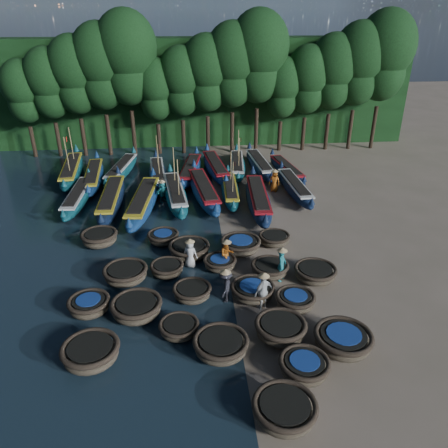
{
  "coord_description": "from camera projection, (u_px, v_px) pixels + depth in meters",
  "views": [
    {
      "loc": [
        -1.91,
        -20.6,
        12.61
      ],
      "look_at": [
        0.05,
        1.88,
        1.3
      ],
      "focal_mm": 35.0,
      "sensor_mm": 36.0,
      "label": 1
    }
  ],
  "objects": [
    {
      "name": "ground",
      "position": [
        226.0,
        260.0,
        24.14
      ],
      "size": [
        120.0,
        120.0,
        0.0
      ],
      "primitive_type": "plane",
      "color": "#7F6E5D",
      "rests_on": "ground"
    },
    {
      "name": "foliage_wall",
      "position": [
        204.0,
        92.0,
        42.83
      ],
      "size": [
        40.0,
        3.0,
        10.0
      ],
      "primitive_type": "cube",
      "color": "black",
      "rests_on": "ground"
    },
    {
      "name": "coracle_3",
      "position": [
        285.0,
        410.0,
        14.68
      ],
      "size": [
        2.77,
        2.77,
        0.76
      ],
      "rotation": [
        0.0,
        0.0,
        0.42
      ],
      "color": "brown",
      "rests_on": "ground"
    },
    {
      "name": "coracle_4",
      "position": [
        304.0,
        366.0,
        16.45
      ],
      "size": [
        2.13,
        2.13,
        0.75
      ],
      "rotation": [
        0.0,
        0.0,
        0.19
      ],
      "color": "brown",
      "rests_on": "ground"
    },
    {
      "name": "coracle_5",
      "position": [
        91.0,
        353.0,
        17.03
      ],
      "size": [
        2.73,
        2.73,
        0.85
      ],
      "rotation": [
        0.0,
        0.0,
        0.34
      ],
      "color": "brown",
      "rests_on": "ground"
    },
    {
      "name": "coracle_6",
      "position": [
        179.0,
        328.0,
        18.53
      ],
      "size": [
        1.91,
        1.91,
        0.63
      ],
      "rotation": [
        0.0,
        0.0,
        -0.21
      ],
      "color": "brown",
      "rests_on": "ground"
    },
    {
      "name": "coracle_7",
      "position": [
        221.0,
        345.0,
        17.5
      ],
      "size": [
        2.38,
        2.38,
        0.75
      ],
      "rotation": [
        0.0,
        0.0,
        0.13
      ],
      "color": "brown",
      "rests_on": "ground"
    },
    {
      "name": "coracle_8",
      "position": [
        281.0,
        329.0,
        18.3
      ],
      "size": [
        2.26,
        2.26,
        0.82
      ],
      "rotation": [
        0.0,
        0.0,
        -0.11
      ],
      "color": "brown",
      "rests_on": "ground"
    },
    {
      "name": "coracle_9",
      "position": [
        343.0,
        340.0,
        17.7
      ],
      "size": [
        2.95,
        2.95,
        0.82
      ],
      "rotation": [
        0.0,
        0.0,
        -0.4
      ],
      "color": "brown",
      "rests_on": "ground"
    },
    {
      "name": "coracle_10",
      "position": [
        89.0,
        305.0,
        19.81
      ],
      "size": [
        1.94,
        1.94,
        0.77
      ],
      "rotation": [
        0.0,
        0.0,
        -0.09
      ],
      "color": "brown",
      "rests_on": "ground"
    },
    {
      "name": "coracle_11",
      "position": [
        137.0,
        308.0,
        19.57
      ],
      "size": [
        2.37,
        2.37,
        0.84
      ],
      "rotation": [
        0.0,
        0.0,
        0.1
      ],
      "color": "brown",
      "rests_on": "ground"
    },
    {
      "name": "coracle_12",
      "position": [
        192.0,
        292.0,
        20.82
      ],
      "size": [
        1.91,
        1.91,
        0.68
      ],
      "rotation": [
        0.0,
        0.0,
        -0.1
      ],
      "color": "brown",
      "rests_on": "ground"
    },
    {
      "name": "coracle_13",
      "position": [
        253.0,
        290.0,
        20.9
      ],
      "size": [
        2.49,
        2.49,
        0.7
      ],
      "rotation": [
        0.0,
        0.0,
        0.28
      ],
      "color": "brown",
      "rests_on": "ground"
    },
    {
      "name": "coracle_14",
      "position": [
        295.0,
        300.0,
        20.12
      ],
      "size": [
        2.13,
        2.13,
        0.76
      ],
      "rotation": [
        0.0,
        0.0,
        -0.29
      ],
      "color": "brown",
      "rests_on": "ground"
    },
    {
      "name": "coracle_15",
      "position": [
        126.0,
        273.0,
        22.12
      ],
      "size": [
        2.6,
        2.6,
        0.79
      ],
      "rotation": [
        0.0,
        0.0,
        0.27
      ],
      "color": "brown",
      "rests_on": "ground"
    },
    {
      "name": "coracle_16",
      "position": [
        167.0,
        269.0,
        22.66
      ],
      "size": [
        2.13,
        2.13,
        0.67
      ],
      "rotation": [
        0.0,
        0.0,
        -0.41
      ],
      "color": "brown",
      "rests_on": "ground"
    },
    {
      "name": "coracle_17",
      "position": [
        220.0,
        263.0,
        23.2
      ],
      "size": [
        1.87,
        1.87,
        0.64
      ],
      "rotation": [
        0.0,
        0.0,
        -0.15
      ],
      "color": "brown",
      "rests_on": "ground"
    },
    {
      "name": "coracle_18",
      "position": [
        270.0,
        269.0,
        22.62
      ],
      "size": [
        2.13,
        2.13,
        0.71
      ],
      "rotation": [
        0.0,
        0.0,
        -0.17
      ],
      "color": "brown",
      "rests_on": "ground"
    },
    {
      "name": "coracle_19",
      "position": [
        315.0,
        273.0,
        22.28
      ],
      "size": [
        2.65,
        2.65,
        0.72
      ],
      "rotation": [
        0.0,
        0.0,
        0.38
      ],
      "color": "brown",
      "rests_on": "ground"
    },
    {
      "name": "coracle_20",
      "position": [
        99.0,
        238.0,
        25.45
      ],
      "size": [
        2.39,
        2.39,
        0.85
      ],
      "rotation": [
        0.0,
        0.0,
        0.26
      ],
      "color": "brown",
      "rests_on": "ground"
    },
    {
      "name": "coracle_21",
      "position": [
        163.0,
        237.0,
        25.74
      ],
      "size": [
        1.87,
        1.87,
        0.68
      ],
      "rotation": [
        0.0,
        0.0,
        -0.02
      ],
      "color": "brown",
      "rests_on": "ground"
    },
    {
      "name": "coracle_22",
      "position": [
        189.0,
        249.0,
        24.31
      ],
      "size": [
        2.69,
        2.69,
        0.79
      ],
      "rotation": [
        0.0,
        0.0,
        -0.29
      ],
      "color": "brown",
      "rests_on": "ground"
    },
    {
      "name": "coracle_23",
      "position": [
        241.0,
        245.0,
        24.77
      ],
      "size": [
        2.47,
        2.47,
        0.79
      ],
      "rotation": [
        0.0,
        0.0,
        0.16
      ],
      "color": "brown",
      "rests_on": "ground"
    },
    {
      "name": "coracle_24",
      "position": [
        274.0,
        239.0,
        25.59
      ],
      "size": [
        2.2,
        2.2,
        0.66
      ],
      "rotation": [
        0.0,
        0.0,
        0.35
      ],
      "color": "brown",
      "rests_on": "ground"
    },
    {
      "name": "long_boat_1",
      "position": [
        78.0,
        197.0,
        30.78
      ],
      "size": [
        1.57,
        7.88,
        1.39
      ],
      "rotation": [
        0.0,
        0.0,
        -0.02
      ],
      "color": "#0F4C57",
      "rests_on": "ground"
    },
    {
      "name": "long_boat_2",
      "position": [
        111.0,
        199.0,
        30.35
      ],
      "size": [
        1.62,
        8.9,
        1.57
      ],
      "rotation": [
        0.0,
        0.0,
        0.01
      ],
      "color": "#101E3B",
      "rests_on": "ground"
    },
    {
      "name": "long_boat_3",
      "position": [
        143.0,
        202.0,
        29.83
      ],
      "size": [
        2.53,
        9.14,
        1.62
      ],
      "rotation": [
        0.0,
        0.0,
        -0.11
      ],
      "color": "navy",
      "rests_on": "ground"
    },
    {
      "name": "long_boat_4",
      "position": [
        175.0,
        193.0,
        31.22
      ],
      "size": [
        2.43,
        8.5,
        3.63
      ],
      "rotation": [
        0.0,
        0.0,
        0.11
      ],
      "color": "#0F4C57",
      "rests_on": "ground"
    },
    {
      "name": "long_boat_5",
      "position": [
        204.0,
        190.0,
        31.66
      ],
      "size": [
        2.79,
        8.99,
        1.6
      ],
      "rotation": [
        0.0,
        0.0,
        0.14
      ],
      "color": "navy",
      "rests_on": "ground"
    },
    {
      "name": "long_boat_6",
      "position": [
        230.0,
        190.0,
        31.97
      ],
      "size": [
        1.59,
        7.38,
        3.14
      ],
      "rotation": [
        0.0,
        0.0,
        -0.04
      ],
      "color": "#0F4C57",
      "rests_on": "ground"
    },
    {
      "name": "long_boat_7",
      "position": [
        258.0,
        199.0,
        30.32
      ],
      "size": [
        2.07,
        9.05,
        1.59
      ],
      "rotation": [
        0.0,
        0.0,
        -0.06
      ],
      "color": "#101E3B",
      "rests_on": "ground"
    },
    {
      "name": "long_boat_8",
      "position": [
        295.0,
        187.0,
        32.41
      ],
      "size": [
        1.89,
        7.96,
        1.4
      ],
      "rotation": [
        0.0,
        0.0,
        0.06
      ],
      "color": "#101E3B",
      "rests_on": "ground"
    },
    {
      "name": "long_boat_9",
      "position": [
        72.0,
        170.0,
        35.49
      ],
      "size": [
        2.5,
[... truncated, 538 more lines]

